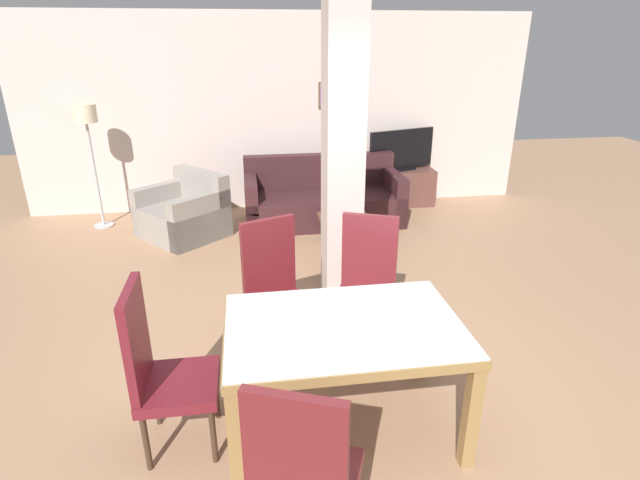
{
  "coord_description": "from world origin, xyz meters",
  "views": [
    {
      "loc": [
        -0.53,
        -2.53,
        2.36
      ],
      "look_at": [
        0.0,
        0.97,
        0.92
      ],
      "focal_mm": 28.0,
      "sensor_mm": 36.0,
      "label": 1
    }
  ],
  "objects": [
    {
      "name": "divider_pillar",
      "position": [
        0.32,
        1.76,
        1.35
      ],
      "size": [
        0.33,
        0.38,
        2.7
      ],
      "color": "beige",
      "rests_on": "ground_plane"
    },
    {
      "name": "dining_chair_near_left",
      "position": [
        -0.36,
        -0.9,
        0.57
      ],
      "size": [
        0.6,
        0.6,
        1.1
      ],
      "rotation": [
        0.0,
        0.0,
        -0.38
      ],
      "color": "maroon",
      "rests_on": "ground_plane"
    },
    {
      "name": "back_wall",
      "position": [
        0.0,
        4.72,
        1.35
      ],
      "size": [
        7.2,
        0.09,
        2.7
      ],
      "color": "beige",
      "rests_on": "ground_plane"
    },
    {
      "name": "armchair",
      "position": [
        -1.34,
        3.63,
        0.28
      ],
      "size": [
        1.25,
        1.26,
        0.79
      ],
      "rotation": [
        0.0,
        0.0,
        2.29
      ],
      "color": "gray",
      "rests_on": "ground_plane"
    },
    {
      "name": "dining_chair_head_left",
      "position": [
        -1.09,
        0.0,
        0.57
      ],
      "size": [
        0.46,
        0.46,
        1.1
      ],
      "rotation": [
        0.0,
        0.0,
        -1.57
      ],
      "color": "maroon",
      "rests_on": "ground_plane"
    },
    {
      "name": "dining_chair_far_left",
      "position": [
        -0.36,
        0.91,
        0.57
      ],
      "size": [
        0.6,
        0.6,
        1.1
      ],
      "rotation": [
        0.0,
        0.0,
        -2.77
      ],
      "color": "maroon",
      "rests_on": "ground_plane"
    },
    {
      "name": "tv_screen",
      "position": [
        1.72,
        4.44,
        0.83
      ],
      "size": [
        1.03,
        0.39,
        0.59
      ],
      "rotation": [
        0.0,
        0.0,
        3.47
      ],
      "color": "black",
      "rests_on": "tv_stand"
    },
    {
      "name": "floor_lamp",
      "position": [
        -2.47,
        4.13,
        1.33
      ],
      "size": [
        0.28,
        0.28,
        1.6
      ],
      "color": "#B7B7BC",
      "rests_on": "ground_plane"
    },
    {
      "name": "sofa",
      "position": [
        0.48,
        3.92,
        0.29
      ],
      "size": [
        2.1,
        0.93,
        0.86
      ],
      "rotation": [
        0.0,
        0.0,
        3.14
      ],
      "color": "#391C20",
      "rests_on": "ground_plane"
    },
    {
      "name": "tv_stand",
      "position": [
        1.72,
        4.44,
        0.27
      ],
      "size": [
        1.02,
        0.4,
        0.54
      ],
      "color": "brown",
      "rests_on": "ground_plane"
    },
    {
      "name": "coffee_table",
      "position": [
        0.57,
        2.78,
        0.22
      ],
      "size": [
        0.58,
        0.57,
        0.42
      ],
      "color": "brown",
      "rests_on": "ground_plane"
    },
    {
      "name": "bottle",
      "position": [
        0.58,
        2.74,
        0.5
      ],
      "size": [
        0.07,
        0.07,
        0.22
      ],
      "color": "#194C23",
      "rests_on": "coffee_table"
    },
    {
      "name": "dining_table",
      "position": [
        0.0,
        0.0,
        0.6
      ],
      "size": [
        1.43,
        0.95,
        0.77
      ],
      "color": "olive",
      "rests_on": "ground_plane"
    },
    {
      "name": "dining_chair_far_right",
      "position": [
        0.36,
        0.88,
        0.57
      ],
      "size": [
        0.6,
        0.6,
        1.1
      ],
      "rotation": [
        0.0,
        0.0,
        2.76
      ],
      "color": "maroon",
      "rests_on": "ground_plane"
    },
    {
      "name": "ground_plane",
      "position": [
        0.0,
        0.0,
        0.0
      ],
      "size": [
        18.0,
        18.0,
        0.0
      ],
      "primitive_type": "plane",
      "color": "tan"
    }
  ]
}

